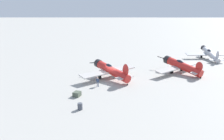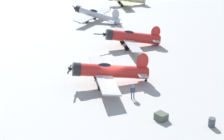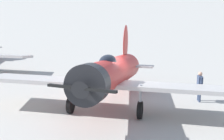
{
  "view_description": "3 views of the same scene",
  "coord_description": "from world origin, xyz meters",
  "px_view_note": "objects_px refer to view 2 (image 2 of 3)",
  "views": [
    {
      "loc": [
        -0.2,
        42.12,
        13.57
      ],
      "look_at": [
        0.0,
        -0.0,
        1.8
      ],
      "focal_mm": 38.38,
      "sensor_mm": 36.0,
      "label": 1
    },
    {
      "loc": [
        35.47,
        19.34,
        18.16
      ],
      "look_at": [
        0.0,
        -0.0,
        1.8
      ],
      "focal_mm": 59.19,
      "sensor_mm": 36.0,
      "label": 2
    },
    {
      "loc": [
        12.81,
        -10.15,
        5.62
      ],
      "look_at": [
        0.0,
        -0.0,
        1.8
      ],
      "focal_mm": 54.6,
      "sensor_mm": 36.0,
      "label": 3
    }
  ],
  "objects_px": {
    "airplane_mid_apron": "(131,37)",
    "airplane_far_line": "(96,15)",
    "airplane_foreground": "(108,71)",
    "equipment_crate": "(161,117)",
    "ground_crew_mechanic": "(133,91)",
    "fuel_drum": "(212,122)"
  },
  "relations": [
    {
      "from": "airplane_foreground",
      "to": "ground_crew_mechanic",
      "type": "distance_m",
      "value": 4.8
    },
    {
      "from": "airplane_far_line",
      "to": "ground_crew_mechanic",
      "type": "relative_size",
      "value": 7.29
    },
    {
      "from": "equipment_crate",
      "to": "airplane_mid_apron",
      "type": "bearing_deg",
      "value": -146.63
    },
    {
      "from": "airplane_foreground",
      "to": "airplane_far_line",
      "type": "height_order",
      "value": "airplane_foreground"
    },
    {
      "from": "airplane_mid_apron",
      "to": "equipment_crate",
      "type": "bearing_deg",
      "value": 84.08
    },
    {
      "from": "airplane_mid_apron",
      "to": "ground_crew_mechanic",
      "type": "bearing_deg",
      "value": 77.24
    },
    {
      "from": "airplane_mid_apron",
      "to": "fuel_drum",
      "type": "bearing_deg",
      "value": 94.53
    },
    {
      "from": "airplane_mid_apron",
      "to": "ground_crew_mechanic",
      "type": "xyz_separation_m",
      "value": [
        16.18,
        8.08,
        -0.59
      ]
    },
    {
      "from": "fuel_drum",
      "to": "airplane_mid_apron",
      "type": "bearing_deg",
      "value": -136.18
    },
    {
      "from": "airplane_foreground",
      "to": "airplane_far_line",
      "type": "relative_size",
      "value": 0.91
    },
    {
      "from": "ground_crew_mechanic",
      "to": "equipment_crate",
      "type": "distance_m",
      "value": 5.35
    },
    {
      "from": "airplane_mid_apron",
      "to": "airplane_far_line",
      "type": "bearing_deg",
      "value": -79.21
    },
    {
      "from": "airplane_mid_apron",
      "to": "airplane_far_line",
      "type": "height_order",
      "value": "airplane_mid_apron"
    },
    {
      "from": "airplane_mid_apron",
      "to": "equipment_crate",
      "type": "distance_m",
      "value": 22.84
    },
    {
      "from": "airplane_foreground",
      "to": "equipment_crate",
      "type": "relative_size",
      "value": 7.52
    },
    {
      "from": "airplane_far_line",
      "to": "equipment_crate",
      "type": "bearing_deg",
      "value": 128.8
    },
    {
      "from": "airplane_mid_apron",
      "to": "fuel_drum",
      "type": "distance_m",
      "value": 24.91
    },
    {
      "from": "airplane_far_line",
      "to": "ground_crew_mechanic",
      "type": "bearing_deg",
      "value": 126.19
    },
    {
      "from": "airplane_foreground",
      "to": "equipment_crate",
      "type": "distance_m",
      "value": 10.13
    },
    {
      "from": "airplane_foreground",
      "to": "ground_crew_mechanic",
      "type": "height_order",
      "value": "airplane_foreground"
    },
    {
      "from": "ground_crew_mechanic",
      "to": "airplane_mid_apron",
      "type": "bearing_deg",
      "value": 154.74
    },
    {
      "from": "equipment_crate",
      "to": "airplane_foreground",
      "type": "bearing_deg",
      "value": -119.45
    }
  ]
}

